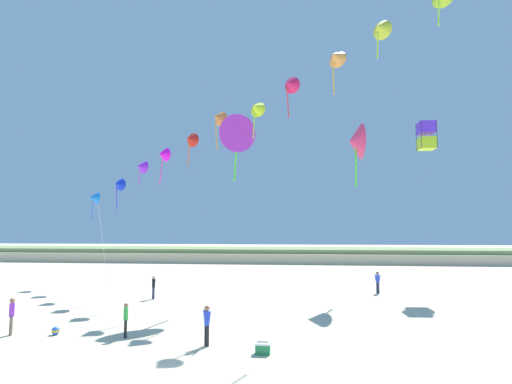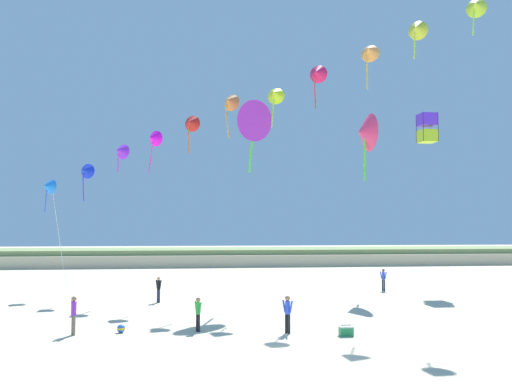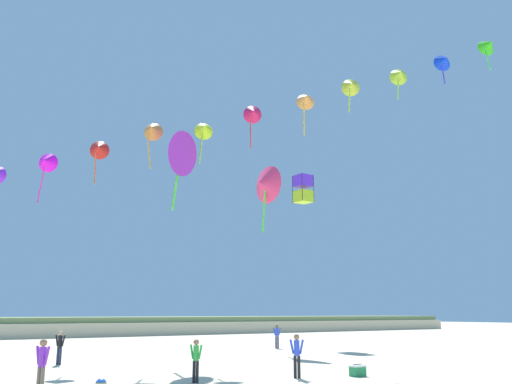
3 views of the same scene
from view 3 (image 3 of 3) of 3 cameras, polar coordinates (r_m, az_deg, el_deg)
The scene contains 12 objects.
dune_ridge at distance 63.66m, azimuth -23.15°, elevation -12.93°, with size 120.00×12.23×1.97m.
person_near_left at distance 28.57m, azimuth -19.95°, elevation -14.92°, with size 0.42×0.46×1.58m.
person_near_right at distance 39.27m, azimuth 2.22°, elevation -14.78°, with size 0.43×0.48×1.61m.
person_mid_center at distance 18.34m, azimuth -21.61°, elevation -16.37°, with size 0.36×0.54×1.65m.
person_far_left at distance 21.69m, azimuth 4.32°, elevation -16.50°, with size 0.45×0.47×1.63m.
person_far_right at distance 20.35m, azimuth -6.34°, elevation -16.93°, with size 0.34×0.48×1.50m.
kite_banner_string at distance 32.18m, azimuth -2.78°, elevation 7.98°, with size 35.13×20.00×20.44m.
large_kite_low_lead at distance 45.56m, azimuth 4.98°, elevation 0.32°, with size 1.33×1.33×2.32m.
large_kite_mid_trail at distance 31.57m, azimuth -8.31°, elevation 4.01°, with size 2.88×2.24×4.67m.
large_kite_high_solo at distance 38.97m, azimuth 0.83°, elevation 0.86°, with size 1.19×2.85×4.91m.
beach_cooler at distance 22.70m, azimuth 10.65°, elevation -18.00°, with size 0.58×0.41×0.46m.
beach_ball at distance 19.24m, azimuth -16.01°, elevation -18.85°, with size 0.36×0.36×0.36m.
Camera 3 is at (-12.32, -12.58, 2.42)m, focal length 38.00 mm.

